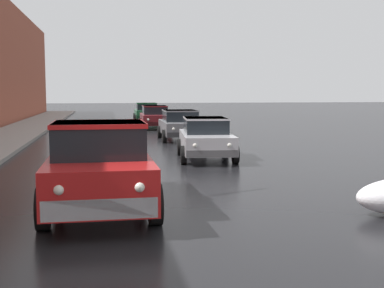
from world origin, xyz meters
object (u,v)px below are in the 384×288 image
Objects in this scene: sedan_grey_parked_kerbside_mid at (180,124)px; sedan_green_queued_behind_truck at (147,112)px; sedan_maroon_parked_far_down_block at (155,116)px; pickup_truck_red_approaching_near_lane at (100,165)px; sedan_silver_parked_kerbside_close at (206,137)px.

sedan_green_queued_behind_truck is at bearing 91.53° from sedan_grey_parked_kerbside_mid.
sedan_grey_parked_kerbside_mid is 7.70m from sedan_maroon_parked_far_down_block.
pickup_truck_red_approaching_near_lane is 28.90m from sedan_green_queued_behind_truck.
sedan_silver_parked_kerbside_close is 14.61m from sedan_maroon_parked_far_down_block.
sedan_grey_parked_kerbside_mid and sedan_green_queued_behind_truck have the same top height.
sedan_silver_parked_kerbside_close is (3.51, 6.90, -0.13)m from pickup_truck_red_approaching_near_lane.
sedan_silver_parked_kerbside_close is 21.81m from sedan_green_queued_behind_truck.
pickup_truck_red_approaching_near_lane is 1.26× the size of sedan_grey_parked_kerbside_mid.
sedan_maroon_parked_far_down_block is at bearing 91.27° from sedan_silver_parked_kerbside_close.
sedan_grey_parked_kerbside_mid is (0.15, 6.92, 0.00)m from sedan_silver_parked_kerbside_close.
sedan_silver_parked_kerbside_close is at bearing 63.07° from pickup_truck_red_approaching_near_lane.
sedan_silver_parked_kerbside_close is at bearing -91.23° from sedan_grey_parked_kerbside_mid.
pickup_truck_red_approaching_near_lane is at bearing -96.47° from sedan_green_queued_behind_truck.
sedan_maroon_parked_far_down_block is 1.12× the size of sedan_green_queued_behind_truck.
sedan_green_queued_behind_truck is at bearing 89.42° from sedan_maroon_parked_far_down_block.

